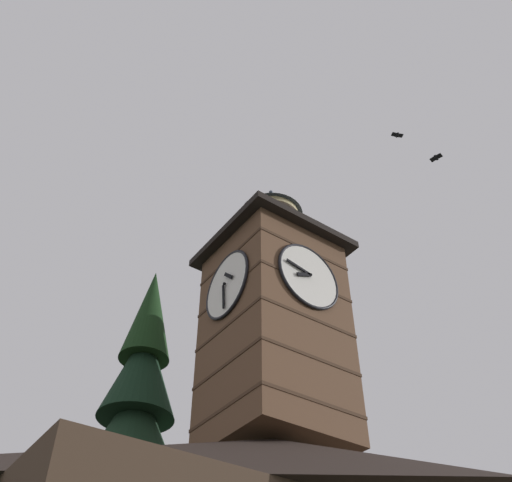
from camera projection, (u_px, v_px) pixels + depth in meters
clock_tower at (274, 321)px, 18.92m from camera, size 4.23×4.23×10.27m
flying_bird_high at (397, 135)px, 27.03m from camera, size 0.57×0.39×0.16m
flying_bird_low at (436, 158)px, 23.27m from camera, size 0.32×0.51×0.16m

